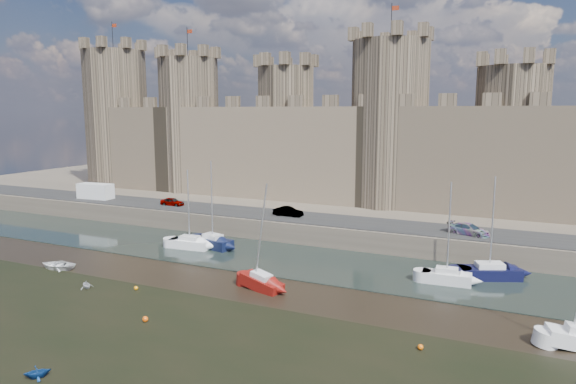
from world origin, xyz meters
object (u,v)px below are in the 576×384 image
at_px(sailboat_0, 190,243).
at_px(car_2, 469,229).
at_px(dinghy_1, 37,372).
at_px(sailboat_3, 489,271).
at_px(sailboat_1, 213,242).
at_px(sailboat_4, 261,282).
at_px(sailboat_2, 447,276).
at_px(car_1, 288,212).
at_px(car_0, 172,202).
at_px(van, 95,191).

bearing_deg(sailboat_0, car_2, 13.59).
bearing_deg(dinghy_1, sailboat_3, -86.48).
bearing_deg(sailboat_1, sailboat_3, 16.44).
height_order(sailboat_0, sailboat_4, sailboat_4).
xyz_separation_m(car_2, sailboat_1, (-27.48, -8.43, -2.35)).
distance_m(car_2, sailboat_2, 10.37).
height_order(car_1, dinghy_1, car_1).
distance_m(sailboat_4, dinghy_1, 20.05).
xyz_separation_m(car_0, sailboat_3, (42.80, -7.65, -2.33)).
bearing_deg(car_1, sailboat_0, 144.11).
distance_m(car_1, sailboat_1, 11.00).
bearing_deg(van, car_0, -2.86).
xyz_separation_m(sailboat_3, sailboat_4, (-18.45, -11.58, -0.05)).
height_order(car_0, sailboat_4, sailboat_4).
bearing_deg(sailboat_1, van, 175.24).
distance_m(car_0, car_2, 40.16).
xyz_separation_m(sailboat_1, sailboat_4, (11.67, -10.05, -0.08)).
relative_size(van, sailboat_0, 0.59).
bearing_deg(sailboat_3, sailboat_2, -161.48).
xyz_separation_m(sailboat_2, sailboat_3, (3.51, 3.15, -0.01)).
height_order(car_1, sailboat_1, sailboat_1).
xyz_separation_m(car_1, sailboat_2, (21.16, -10.89, -2.36)).
bearing_deg(sailboat_4, car_2, 64.65).
height_order(car_1, sailboat_0, sailboat_0).
distance_m(car_0, car_1, 18.13).
bearing_deg(car_0, sailboat_2, -105.99).
distance_m(car_0, sailboat_3, 43.54).
xyz_separation_m(sailboat_0, dinghy_1, (8.91, -28.12, -0.34)).
bearing_deg(sailboat_2, dinghy_1, -129.66).
bearing_deg(van, sailboat_4, -30.19).
bearing_deg(sailboat_3, car_0, 146.54).
height_order(sailboat_1, sailboat_4, sailboat_1).
height_order(car_2, dinghy_1, car_2).
bearing_deg(van, sailboat_0, -26.62).
xyz_separation_m(van, sailboat_4, (38.53, -18.94, -2.97)).
xyz_separation_m(car_0, van, (-14.18, -0.28, 0.60)).
bearing_deg(sailboat_1, car_1, 73.08).
height_order(car_2, sailboat_0, sailboat_0).
relative_size(sailboat_3, sailboat_4, 1.01).
bearing_deg(car_0, sailboat_0, -136.04).
bearing_deg(sailboat_3, car_1, 139.25).
xyz_separation_m(car_2, sailboat_2, (-0.87, -10.06, -2.37)).
relative_size(car_2, sailboat_1, 0.44).
relative_size(car_1, sailboat_0, 0.42).
height_order(car_1, sailboat_4, sailboat_4).
distance_m(car_0, sailboat_4, 31.12).
height_order(car_0, van, van).
bearing_deg(sailboat_0, car_1, 49.17).
bearing_deg(car_0, sailboat_3, -100.76).
relative_size(van, sailboat_1, 0.54).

